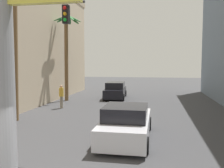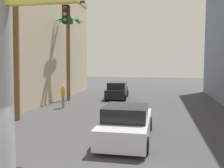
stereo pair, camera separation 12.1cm
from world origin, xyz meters
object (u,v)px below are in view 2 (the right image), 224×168
Objects in this scene: car_far at (117,91)px; pedestrian_far_left at (63,95)px; palm_tree_far_left at (69,46)px; traffic_light_mast at (4,46)px; car_lead at (127,124)px; palm_tree_mid_left at (16,28)px.

pedestrian_far_left reaches higher than car_far.
palm_tree_far_left is 4.30× the size of pedestrian_far_left.
pedestrian_far_left is (-0.83, 8.19, -3.07)m from traffic_light_mast.
traffic_light_mast is at bearing -162.38° from car_lead.
palm_tree_mid_left is 7.79m from palm_tree_far_left.
car_lead is (4.85, 1.54, -3.39)m from traffic_light_mast.
traffic_light_mast is 8.78m from pedestrian_far_left.
palm_tree_far_left is (0.29, 7.77, -0.55)m from palm_tree_mid_left.
car_lead is 0.65× the size of palm_tree_far_left.
traffic_light_mast is 11.94m from palm_tree_far_left.
car_far is 11.91m from palm_tree_mid_left.
palm_tree_mid_left is (-6.82, 2.49, 4.69)m from car_lead.
palm_tree_far_left is at bearing 87.84° from palm_tree_mid_left.
traffic_light_mast is 14.71m from car_far.
pedestrian_far_left reaches higher than car_lead.
palm_tree_far_left reaches higher than car_far.
car_far is 2.58× the size of pedestrian_far_left.
palm_tree_mid_left is 1.19× the size of palm_tree_far_left.
car_far is at bearing 101.58° from car_lead.
traffic_light_mast reaches higher than car_far.
car_lead is at bearing -78.42° from car_far.
palm_tree_far_left is at bearing 122.47° from car_lead.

